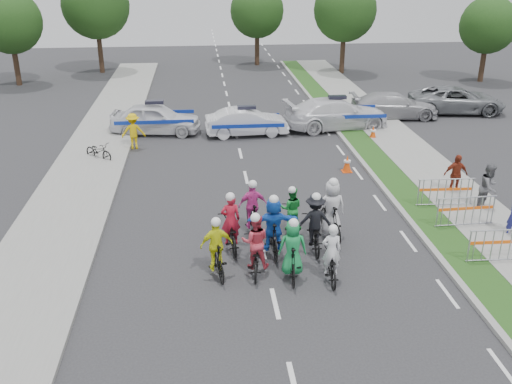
{
  "coord_description": "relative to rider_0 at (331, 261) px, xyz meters",
  "views": [
    {
      "loc": [
        -1.73,
        -12.3,
        8.31
      ],
      "look_at": [
        -0.01,
        4.84,
        1.1
      ],
      "focal_mm": 40.0,
      "sensor_mm": 36.0,
      "label": 1
    }
  ],
  "objects": [
    {
      "name": "rider_4",
      "position": [
        -0.11,
        1.76,
        0.16
      ],
      "size": [
        1.07,
        1.87,
        1.88
      ],
      "rotation": [
        0.0,
        0.0,
        3.1
      ],
      "color": "black",
      "rests_on": "ground"
    },
    {
      "name": "spectator_1",
      "position": [
        6.46,
        3.99,
        0.28
      ],
      "size": [
        1.05,
        1.02,
        1.7
      ],
      "primitive_type": "imported",
      "rotation": [
        0.0,
        0.0,
        0.68
      ],
      "color": "#5A5A5F",
      "rests_on": "ground"
    },
    {
      "name": "cone_0",
      "position": [
        2.54,
        8.21,
        -0.23
      ],
      "size": [
        0.4,
        0.4,
        0.7
      ],
      "color": "#F24C0C",
      "rests_on": "ground"
    },
    {
      "name": "tree_2",
      "position": [
        16.34,
        24.94,
        3.27
      ],
      "size": [
        3.85,
        3.85,
        5.77
      ],
      "color": "#382619",
      "rests_on": "ground"
    },
    {
      "name": "police_car_2",
      "position": [
        3.53,
        14.45,
        0.21
      ],
      "size": [
        5.61,
        2.9,
        1.55
      ],
      "primitive_type": "imported",
      "rotation": [
        0.0,
        0.0,
        1.71
      ],
      "color": "silver",
      "rests_on": "ground"
    },
    {
      "name": "rider_6",
      "position": [
        -2.61,
        2.04,
        0.06
      ],
      "size": [
        0.81,
        1.89,
        1.88
      ],
      "rotation": [
        0.0,
        0.0,
        3.23
      ],
      "color": "black",
      "rests_on": "ground"
    },
    {
      "name": "grass_strip",
      "position": [
        4.14,
        3.94,
        -0.51
      ],
      "size": [
        1.2,
        60.0,
        0.11
      ],
      "primitive_type": "cube",
      "color": "#284A17",
      "rests_on": "ground"
    },
    {
      "name": "cone_1",
      "position": [
        4.87,
        12.39,
        -0.23
      ],
      "size": [
        0.4,
        0.4,
        0.7
      ],
      "color": "#F24C0C",
      "rests_on": "ground"
    },
    {
      "name": "barrier_0",
      "position": [
        5.04,
        0.31,
        -0.01
      ],
      "size": [
        2.01,
        0.54,
        1.12
      ],
      "primitive_type": null,
      "rotation": [
        0.0,
        0.0,
        -0.02
      ],
      "color": "#A5A8AD",
      "rests_on": "ground"
    },
    {
      "name": "rider_1",
      "position": [
        -1.04,
        0.17,
        0.15
      ],
      "size": [
        0.81,
        1.79,
        1.85
      ],
      "rotation": [
        0.0,
        0.0,
        3.07
      ],
      "color": "black",
      "rests_on": "ground"
    },
    {
      "name": "police_car_0",
      "position": [
        -5.62,
        14.51,
        0.19
      ],
      "size": [
        4.64,
        2.42,
        1.51
      ],
      "primitive_type": "imported",
      "rotation": [
        0.0,
        0.0,
        1.42
      ],
      "color": "silver",
      "rests_on": "ground"
    },
    {
      "name": "rider_7",
      "position": [
        0.55,
        2.44,
        0.23
      ],
      "size": [
        0.92,
        2.0,
        2.06
      ],
      "rotation": [
        0.0,
        0.0,
        3.25
      ],
      "color": "black",
      "rests_on": "ground"
    },
    {
      "name": "tree_0",
      "position": [
        -15.66,
        26.94,
        3.62
      ],
      "size": [
        4.2,
        4.2,
        6.3
      ],
      "color": "#382619",
      "rests_on": "ground"
    },
    {
      "name": "rider_8",
      "position": [
        -0.65,
        2.84,
        0.06
      ],
      "size": [
        0.8,
        1.7,
        1.67
      ],
      "rotation": [
        0.0,
        0.0,
        3.0
      ],
      "color": "black",
      "rests_on": "ground"
    },
    {
      "name": "rider_5",
      "position": [
        -1.38,
        1.6,
        0.24
      ],
      "size": [
        1.54,
        1.84,
        1.93
      ],
      "rotation": [
        0.0,
        0.0,
        3.15
      ],
      "color": "black",
      "rests_on": "ground"
    },
    {
      "name": "barrier_2",
      "position": [
        5.04,
        4.27,
        -0.01
      ],
      "size": [
        2.02,
        0.58,
        1.12
      ],
      "primitive_type": null,
      "rotation": [
        0.0,
        0.0,
        -0.04
      ],
      "color": "#A5A8AD",
      "rests_on": "ground"
    },
    {
      "name": "rider_2",
      "position": [
        -2.02,
        0.59,
        0.12
      ],
      "size": [
        0.83,
        1.87,
        1.86
      ],
      "rotation": [
        0.0,
        0.0,
        3.05
      ],
      "color": "black",
      "rests_on": "ground"
    },
    {
      "name": "police_car_1",
      "position": [
        -1.14,
        13.73,
        0.1
      ],
      "size": [
        4.11,
        1.65,
        1.33
      ],
      "primitive_type": "imported",
      "rotation": [
        0.0,
        0.0,
        1.63
      ],
      "color": "silver",
      "rests_on": "ground"
    },
    {
      "name": "ground",
      "position": [
        -1.66,
        -1.06,
        -0.57
      ],
      "size": [
        90.0,
        90.0,
        0.0
      ],
      "primitive_type": "plane",
      "color": "#28282B",
      "rests_on": "ground"
    },
    {
      "name": "civilian_sedan",
      "position": [
        7.13,
        16.16,
        0.12
      ],
      "size": [
        4.85,
        2.2,
        1.38
      ],
      "primitive_type": "imported",
      "rotation": [
        0.0,
        0.0,
        1.51
      ],
      "color": "#A6A6AB",
      "rests_on": "ground"
    },
    {
      "name": "tree_1",
      "position": [
        7.34,
        28.94,
        3.97
      ],
      "size": [
        4.55,
        4.55,
        6.82
      ],
      "color": "#382619",
      "rests_on": "ground"
    },
    {
      "name": "spectator_2",
      "position": [
        5.93,
        5.48,
        0.21
      ],
      "size": [
        0.91,
        0.38,
        1.55
      ],
      "primitive_type": "imported",
      "rotation": [
        0.0,
        0.0,
        -0.01
      ],
      "color": "maroon",
      "rests_on": "ground"
    },
    {
      "name": "barrier_1",
      "position": [
        5.04,
        2.65,
        -0.01
      ],
      "size": [
        2.02,
        0.57,
        1.12
      ],
      "primitive_type": null,
      "rotation": [
        0.0,
        0.0,
        0.04
      ],
      "color": "#A5A8AD",
      "rests_on": "ground"
    },
    {
      "name": "rider_9",
      "position": [
        -1.85,
        3.08,
        0.14
      ],
      "size": [
        0.96,
        1.79,
        1.83
      ],
      "rotation": [
        0.0,
        0.0,
        3.27
      ],
      "color": "black",
      "rests_on": "ground"
    },
    {
      "name": "curb_right",
      "position": [
        3.44,
        3.94,
        -0.51
      ],
      "size": [
        0.2,
        60.0,
        0.12
      ],
      "primitive_type": "cube",
      "color": "gray",
      "rests_on": "ground"
    },
    {
      "name": "rider_3",
      "position": [
        -3.09,
        0.54,
        0.13
      ],
      "size": [
        0.96,
        1.77,
        1.8
      ],
      "rotation": [
        0.0,
        0.0,
        3.32
      ],
      "color": "black",
      "rests_on": "ground"
    },
    {
      "name": "tree_3",
      "position": [
        -10.66,
        30.94,
        4.32
      ],
      "size": [
        4.9,
        4.9,
        7.35
      ],
      "color": "#382619",
      "rests_on": "ground"
    },
    {
      "name": "sidewalk_left",
      "position": [
        -8.16,
        3.94,
        -0.5
      ],
      "size": [
        3.0,
        60.0,
        0.13
      ],
      "primitive_type": "cube",
      "color": "gray",
      "rests_on": "ground"
    },
    {
      "name": "sidewalk_right",
      "position": [
        5.94,
        3.94,
        -0.5
      ],
      "size": [
        2.4,
        60.0,
        0.13
      ],
      "primitive_type": "cube",
      "color": "gray",
      "rests_on": "ground"
    },
    {
      "name": "tree_4",
      "position": [
        1.34,
        32.94,
        3.62
      ],
      "size": [
        4.2,
        4.2,
        6.3
      ],
      "color": "#382619",
      "rests_on": "ground"
    },
    {
      "name": "rider_0",
      "position": [
        0.0,
        0.0,
        0.0
      ],
      "size": [
        0.68,
        1.7,
        1.7
      ],
      "rotation": [
        0.0,
        0.0,
        3.08
      ],
      "color": "black",
      "rests_on": "ground"
    },
    {
      "name": "civilian_suv",
      "position": [
        11.01,
        16.9,
        0.16
      ],
      "size": [
        5.51,
        3.08,
        1.45
      ],
      "primitive_type": "imported",
      "rotation": [
        0.0,
        0.0,
        1.44
      ],
      "color": "slate",
      "rests_on": "ground"
    },
    {
      "name": "marshal_hiviz",
      "position": [
        -6.47,
        12.16,
        0.26
      ],
      "size": [
        1.11,
        0.69,
        1.66
      ],
      "primitive_type": "imported",
      "rotation": [
        0.0,
        0.0,
        3.22
      ],
      "color": "gold",
      "rests_on": "ground"
    },
    {
      "name": "parked_bike",
      "position": [
        -7.85,
        10.69,
        -0.16
      ],
      "size": [
        1.53,
        1.39,
        0.81
      ],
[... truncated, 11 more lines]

